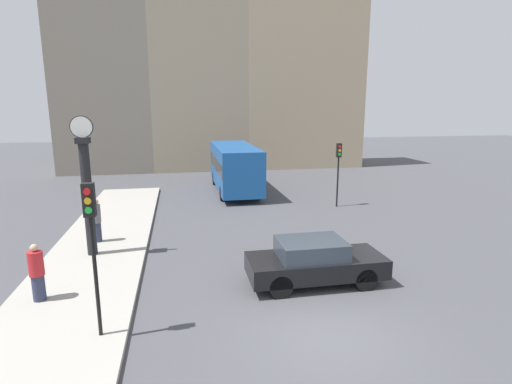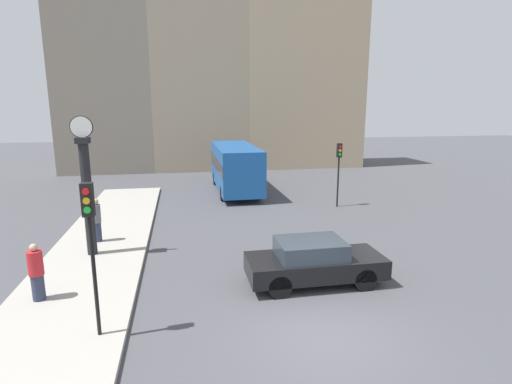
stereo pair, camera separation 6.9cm
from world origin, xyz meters
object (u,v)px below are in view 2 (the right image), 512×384
object	(u,v)px
street_clock	(87,190)
traffic_light_near	(90,228)
bus_distant	(235,166)
sedan_car	(314,261)
pedestrian_red_top	(36,272)
traffic_light_far	(339,162)
pedestrian_grey_jacket	(97,220)

from	to	relation	value
street_clock	traffic_light_near	bearing A→B (deg)	-77.32
traffic_light_near	bus_distant	bearing A→B (deg)	71.50
sedan_car	pedestrian_red_top	world-z (taller)	pedestrian_red_top
bus_distant	pedestrian_red_top	xyz separation A→B (m)	(-7.54, -14.36, -0.74)
sedan_car	traffic_light_far	world-z (taller)	traffic_light_far
traffic_light_near	street_clock	size ratio (longest dim) A/B	0.73
traffic_light_far	pedestrian_grey_jacket	size ratio (longest dim) A/B	1.99
pedestrian_grey_jacket	pedestrian_red_top	bearing A→B (deg)	-97.73
sedan_car	pedestrian_grey_jacket	distance (m)	8.97
street_clock	traffic_light_far	bearing A→B (deg)	25.48
traffic_light_near	pedestrian_grey_jacket	xyz separation A→B (m)	(-1.34, 7.13, -1.75)
traffic_light_far	pedestrian_red_top	distance (m)	15.66
traffic_light_far	pedestrian_grey_jacket	bearing A→B (deg)	-160.53
sedan_car	street_clock	distance (m)	8.39
traffic_light_far	pedestrian_red_top	xyz separation A→B (m)	(-12.60, -9.17, -1.58)
traffic_light_near	sedan_car	bearing A→B (deg)	18.88
sedan_car	pedestrian_red_top	size ratio (longest dim) A/B	2.59
bus_distant	traffic_light_near	bearing A→B (deg)	-108.50
traffic_light_near	pedestrian_red_top	bearing A→B (deg)	132.72
pedestrian_red_top	street_clock	bearing A→B (deg)	78.25
bus_distant	street_clock	world-z (taller)	street_clock
bus_distant	street_clock	size ratio (longest dim) A/B	1.64
street_clock	pedestrian_red_top	distance (m)	3.94
bus_distant	pedestrian_grey_jacket	bearing A→B (deg)	-126.15
traffic_light_near	traffic_light_far	bearing A→B (deg)	46.99
bus_distant	traffic_light_far	bearing A→B (deg)	-45.75
traffic_light_near	street_clock	xyz separation A→B (m)	(-1.28, 5.69, -0.22)
bus_distant	pedestrian_grey_jacket	size ratio (longest dim) A/B	4.64
traffic_light_near	pedestrian_grey_jacket	world-z (taller)	traffic_light_near
street_clock	pedestrian_red_top	world-z (taller)	street_clock
sedan_car	pedestrian_grey_jacket	size ratio (longest dim) A/B	2.41
bus_distant	traffic_light_far	distance (m)	7.29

